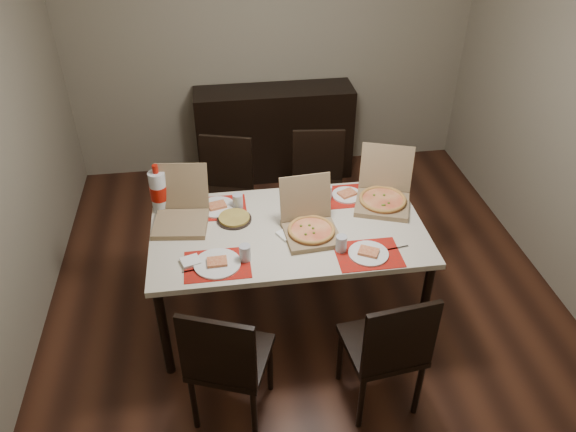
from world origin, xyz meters
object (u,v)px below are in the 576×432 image
at_px(dip_bowl, 305,211).
at_px(soda_bottle, 159,191).
at_px(dining_table, 288,236).
at_px(chair_far_left, 225,190).
at_px(sideboard, 274,133).
at_px(pizza_box_center, 310,226).
at_px(chair_far_right, 318,183).
at_px(chair_near_left, 226,360).
at_px(chair_near_right, 388,347).

bearing_deg(dip_bowl, soda_bottle, 169.40).
bearing_deg(dining_table, chair_far_left, 112.93).
bearing_deg(sideboard, chair_far_left, -116.77).
bearing_deg(pizza_box_center, dip_bowl, 88.55).
xyz_separation_m(sideboard, chair_far_right, (0.24, -1.06, 0.06)).
height_order(sideboard, pizza_box_center, pizza_box_center).
bearing_deg(chair_far_right, chair_far_left, 179.77).
height_order(chair_near_left, dip_bowl, chair_near_left).
relative_size(pizza_box_center, soda_bottle, 1.14).
relative_size(sideboard, chair_near_right, 1.61).
relative_size(chair_far_left, pizza_box_center, 2.30).
distance_m(dining_table, chair_far_left, 1.00).
height_order(dining_table, chair_far_right, chair_far_right).
relative_size(dining_table, chair_near_left, 1.94).
bearing_deg(chair_near_left, sideboard, 77.66).
bearing_deg(chair_far_right, pizza_box_center, -104.26).
distance_m(dining_table, chair_far_right, 1.00).
relative_size(dining_table, chair_far_right, 1.94).
distance_m(chair_near_left, soda_bottle, 1.30).
distance_m(sideboard, chair_near_right, 2.87).
relative_size(chair_near_left, chair_far_right, 1.00).
distance_m(sideboard, chair_near_left, 2.88).
height_order(sideboard, chair_far_left, chair_far_left).
bearing_deg(soda_bottle, dining_table, -22.19).
relative_size(sideboard, chair_far_right, 1.61).
height_order(sideboard, soda_bottle, soda_bottle).
bearing_deg(chair_far_right, dip_bowl, -107.96).
distance_m(dip_bowl, soda_bottle, 1.00).
xyz_separation_m(sideboard, pizza_box_center, (-0.01, -2.04, 0.36)).
bearing_deg(sideboard, soda_bottle, -121.23).
distance_m(chair_near_right, dip_bowl, 1.12).
xyz_separation_m(chair_near_left, chair_far_left, (0.08, 1.75, 0.00)).
height_order(dining_table, chair_far_left, chair_far_left).
height_order(dining_table, chair_near_left, chair_near_left).
bearing_deg(pizza_box_center, soda_bottle, 157.06).
distance_m(pizza_box_center, soda_bottle, 1.06).
relative_size(chair_near_left, chair_near_right, 1.00).
bearing_deg(soda_bottle, pizza_box_center, -22.94).
height_order(pizza_box_center, soda_bottle, soda_bottle).
height_order(chair_near_right, chair_far_right, same).
relative_size(dining_table, soda_bottle, 5.10).
bearing_deg(dip_bowl, sideboard, 89.78).
bearing_deg(chair_near_right, chair_far_left, 114.84).
relative_size(chair_near_right, pizza_box_center, 2.30).
xyz_separation_m(sideboard, chair_far_left, (-0.53, -1.06, 0.06)).
bearing_deg(dip_bowl, pizza_box_center, -91.45).
height_order(sideboard, dining_table, sideboard).
xyz_separation_m(sideboard, chair_near_left, (-0.62, -2.81, 0.06)).
distance_m(sideboard, dip_bowl, 1.83).
bearing_deg(dining_table, sideboard, 85.69).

